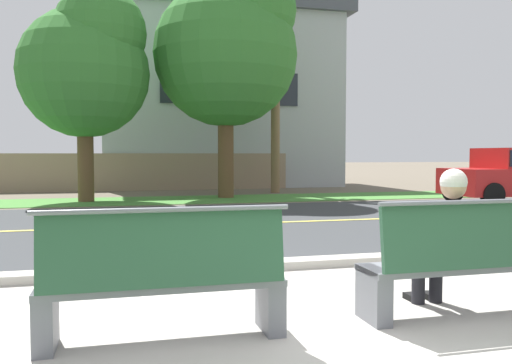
{
  "coord_description": "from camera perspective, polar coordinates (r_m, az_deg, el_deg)",
  "views": [
    {
      "loc": [
        -1.55,
        -3.69,
        1.37
      ],
      "look_at": [
        0.22,
        3.22,
        1.0
      ],
      "focal_mm": 37.5,
      "sensor_mm": 36.0,
      "label": 1
    }
  ],
  "objects": [
    {
      "name": "street_asphalt",
      "position": [
        10.4,
        -5.71,
        -4.58
      ],
      "size": [
        52.0,
        8.0,
        0.01
      ],
      "primitive_type": "cube",
      "color": "#383A3D",
      "rests_on": "ground_plane"
    },
    {
      "name": "far_verge_grass",
      "position": [
        16.08,
        -8.82,
        -1.91
      ],
      "size": [
        48.0,
        2.8,
        0.02
      ],
      "primitive_type": "cube",
      "color": "#478438",
      "rests_on": "ground_plane"
    },
    {
      "name": "garden_wall",
      "position": [
        20.61,
        -14.47,
        1.03
      ],
      "size": [
        13.0,
        0.36,
        1.4
      ],
      "primitive_type": "cube",
      "color": "gray",
      "rests_on": "ground_plane"
    },
    {
      "name": "seated_person_grey",
      "position": [
        4.9,
        19.61,
        -5.37
      ],
      "size": [
        0.52,
        0.68,
        1.25
      ],
      "color": "black",
      "rests_on": "ground_plane"
    },
    {
      "name": "shade_tree_left",
      "position": [
        17.02,
        -2.73,
        14.52
      ],
      "size": [
        4.45,
        4.45,
        7.34
      ],
      "color": "brown",
      "rests_on": "ground_plane"
    },
    {
      "name": "curb_edge",
      "position": [
        6.38,
        0.01,
        -8.94
      ],
      "size": [
        44.0,
        0.3,
        0.11
      ],
      "primitive_type": "cube",
      "color": "#ADA89E",
      "rests_on": "ground_plane"
    },
    {
      "name": "house_across_street",
      "position": [
        24.31,
        -4.27,
        9.05
      ],
      "size": [
        10.52,
        6.91,
        7.79
      ],
      "color": "#A3ADB2",
      "rests_on": "ground_plane"
    },
    {
      "name": "ground_plane",
      "position": [
        11.87,
        -6.81,
        -3.67
      ],
      "size": [
        140.0,
        140.0,
        0.0
      ],
      "primitive_type": "plane",
      "color": "#665B4C"
    },
    {
      "name": "bench_right",
      "position": [
        4.84,
        21.53,
        -8.17
      ],
      "size": [
        1.77,
        0.48,
        1.01
      ],
      "color": "slate",
      "rests_on": "ground_plane"
    },
    {
      "name": "bench_left",
      "position": [
        3.96,
        -9.77,
        -10.49
      ],
      "size": [
        1.77,
        0.48,
        1.01
      ],
      "color": "slate",
      "rests_on": "ground_plane"
    },
    {
      "name": "road_centre_line",
      "position": [
        10.4,
        -5.71,
        -4.56
      ],
      "size": [
        48.0,
        0.14,
        0.01
      ],
      "primitive_type": "cube",
      "color": "#E0CC4C",
      "rests_on": "ground_plane"
    },
    {
      "name": "shade_tree_far_left",
      "position": [
        16.2,
        -17.47,
        11.99
      ],
      "size": [
        3.68,
        3.68,
        6.07
      ],
      "color": "brown",
      "rests_on": "ground_plane"
    },
    {
      "name": "sidewalk_pavement",
      "position": [
        4.58,
        6.29,
        -14.37
      ],
      "size": [
        44.0,
        3.6,
        0.01
      ],
      "primitive_type": "cube",
      "color": "#B7B2A8",
      "rests_on": "ground_plane"
    },
    {
      "name": "palm_tree_tall",
      "position": [
        19.57,
        2.1,
        16.68
      ],
      "size": [
        2.09,
        1.98,
        7.46
      ],
      "color": "brown",
      "rests_on": "ground_plane"
    }
  ]
}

